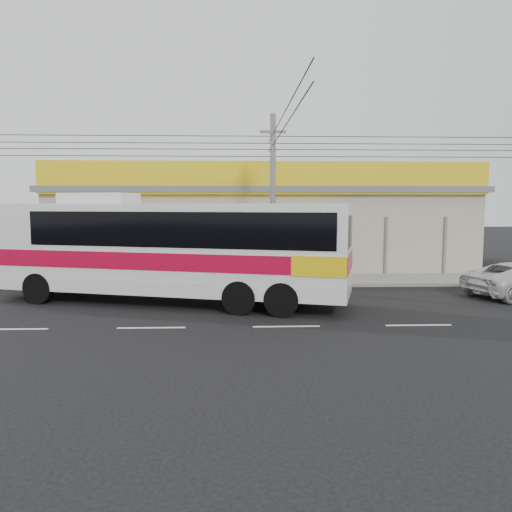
% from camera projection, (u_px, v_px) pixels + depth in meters
% --- Properties ---
extents(ground, '(120.00, 120.00, 0.00)m').
position_uv_depth(ground, '(279.00, 309.00, 17.34)').
color(ground, black).
rests_on(ground, ground).
extents(sidewalk, '(30.00, 3.20, 0.15)m').
position_uv_depth(sidewalk, '(268.00, 280.00, 23.29)').
color(sidewalk, slate).
rests_on(sidewalk, ground).
extents(lane_markings, '(50.00, 0.12, 0.01)m').
position_uv_depth(lane_markings, '(286.00, 327.00, 14.85)').
color(lane_markings, silver).
rests_on(lane_markings, ground).
extents(storefront_building, '(22.60, 9.20, 5.70)m').
position_uv_depth(storefront_building, '(262.00, 227.00, 28.56)').
color(storefront_building, '#A99F88').
rests_on(storefront_building, ground).
extents(coach_bus, '(13.37, 6.30, 4.04)m').
position_uv_depth(coach_bus, '(173.00, 245.00, 18.10)').
color(coach_bus, silver).
rests_on(coach_bus, ground).
extents(motorbike_red, '(2.09, 1.32, 1.04)m').
position_uv_depth(motorbike_red, '(154.00, 272.00, 21.73)').
color(motorbike_red, maroon).
rests_on(motorbike_red, sidewalk).
extents(motorbike_dark, '(1.60, 0.53, 0.95)m').
position_uv_depth(motorbike_dark, '(139.00, 268.00, 23.63)').
color(motorbike_dark, black).
rests_on(motorbike_dark, sidewalk).
extents(utility_pole, '(34.00, 14.00, 7.37)m').
position_uv_depth(utility_pole, '(273.00, 145.00, 20.87)').
color(utility_pole, '#5C5C5A').
rests_on(utility_pole, ground).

